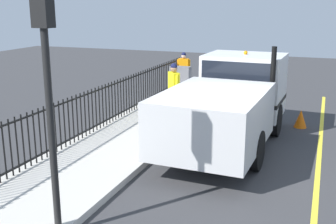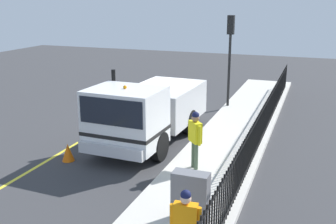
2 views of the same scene
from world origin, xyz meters
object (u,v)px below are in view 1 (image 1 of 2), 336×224
(traffic_cone, at_px, (301,119))
(pedestrian_distant, at_px, (184,66))
(traffic_light_near, at_px, (46,53))
(utility_cabinet, at_px, (180,81))
(work_truck, at_px, (232,99))
(worker_standing, at_px, (174,84))

(traffic_cone, bearing_deg, pedestrian_distant, -37.14)
(traffic_light_near, height_order, utility_cabinet, traffic_light_near)
(work_truck, relative_size, traffic_cone, 10.64)
(worker_standing, relative_size, pedestrian_distant, 1.11)
(worker_standing, relative_size, utility_cabinet, 1.46)
(worker_standing, distance_m, traffic_cone, 4.25)
(work_truck, height_order, traffic_light_near, traffic_light_near)
(pedestrian_distant, bearing_deg, work_truck, 112.78)
(pedestrian_distant, bearing_deg, utility_cabinet, 97.48)
(traffic_light_near, height_order, traffic_cone, traffic_light_near)
(work_truck, xyz_separation_m, utility_cabinet, (3.14, -4.74, -0.53))
(worker_standing, xyz_separation_m, pedestrian_distant, (1.17, -4.52, -0.10))
(utility_cabinet, height_order, traffic_cone, utility_cabinet)
(worker_standing, distance_m, pedestrian_distant, 4.67)
(traffic_light_near, bearing_deg, pedestrian_distant, 102.85)
(work_truck, distance_m, pedestrian_distant, 7.24)
(utility_cabinet, bearing_deg, traffic_light_near, 97.81)
(worker_standing, bearing_deg, traffic_cone, 54.40)
(work_truck, relative_size, traffic_light_near, 1.45)
(utility_cabinet, relative_size, traffic_cone, 2.11)
(work_truck, bearing_deg, utility_cabinet, 125.79)
(worker_standing, height_order, utility_cabinet, worker_standing)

